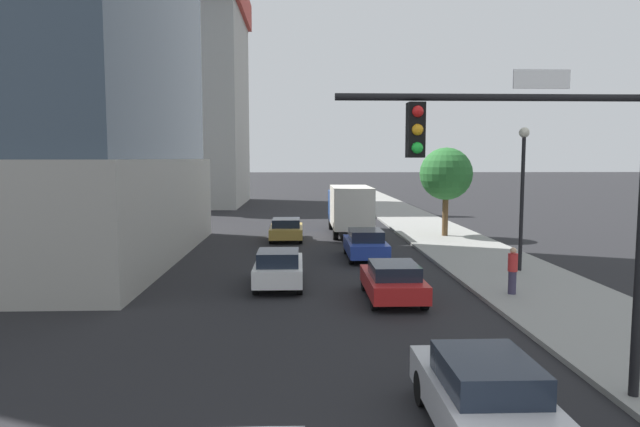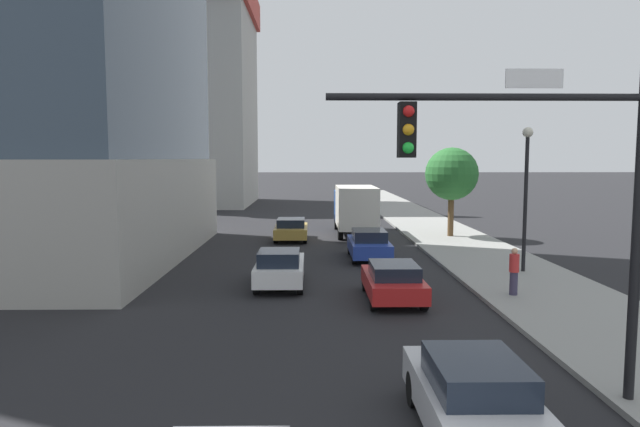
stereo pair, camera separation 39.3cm
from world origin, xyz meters
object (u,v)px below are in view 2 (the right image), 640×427
car_gold (291,229)px  car_blue (369,244)px  box_truck (355,207)px  car_silver (477,404)px  pedestrian_red_shirt (514,271)px  construction_building (187,84)px  street_tree (452,174)px  traffic_light_pole (540,172)px  street_lamp (526,178)px  car_red (393,281)px  car_white (280,268)px

car_gold → car_blue: car_blue is taller
car_gold → box_truck: bearing=31.1°
car_silver → pedestrian_red_shirt: (4.30, 10.19, 0.26)m
construction_building → car_gold: bearing=-66.6°
street_tree → car_silver: street_tree is taller
traffic_light_pole → car_gold: traffic_light_pole is taller
street_lamp → car_gold: size_ratio=1.52×
traffic_light_pole → street_tree: bearing=79.9°
car_red → car_white: size_ratio=1.00×
car_red → car_white: (-4.07, 2.20, 0.05)m
car_gold → traffic_light_pole: bearing=-76.4°
construction_building → car_blue: bearing=-64.8°
street_tree → car_red: 16.84m
street_tree → car_red: size_ratio=1.35×
traffic_light_pole → car_red: bearing=100.4°
construction_building → car_red: construction_building is taller
street_tree → car_gold: bearing=-175.7°
pedestrian_red_shirt → car_gold: bearing=119.9°
box_truck → street_tree: bearing=-16.4°
car_gold → car_silver: (4.07, -24.75, 0.07)m
street_lamp → car_gold: (-10.30, 10.36, -3.45)m
street_tree → car_blue: 9.82m
street_lamp → box_truck: size_ratio=0.82×
construction_building → car_gold: construction_building is taller
construction_building → box_truck: size_ratio=4.11×
car_blue → car_white: size_ratio=1.05×
pedestrian_red_shirt → car_red: bearing=-177.9°
construction_building → car_red: 47.24m
street_tree → pedestrian_red_shirt: 15.66m
street_tree → traffic_light_pole: bearing=-100.1°
street_lamp → car_silver: bearing=-113.4°
car_white → box_truck: bearing=74.8°
traffic_light_pole → pedestrian_red_shirt: 9.81m
car_silver → car_white: size_ratio=1.16×
car_blue → car_silver: (0.00, -18.29, 0.01)m
traffic_light_pole → car_white: (-5.63, 10.72, -3.95)m
street_tree → box_truck: street_tree is taller
car_gold → pedestrian_red_shirt: bearing=-60.1°
traffic_light_pole → pedestrian_red_shirt: (2.74, 8.67, -3.70)m
street_lamp → pedestrian_red_shirt: street_lamp is taller
construction_building → car_white: size_ratio=7.52×
car_red → car_white: bearing=151.6°
street_lamp → car_red: (-6.23, -4.35, -3.43)m
car_silver → box_truck: bearing=90.0°
car_gold → car_white: bearing=-90.0°
car_blue → pedestrian_red_shirt: pedestrian_red_shirt is taller
construction_building → traffic_light_pole: construction_building is taller
traffic_light_pole → box_truck: (-1.56, 25.68, -2.88)m
car_gold → pedestrian_red_shirt: pedestrian_red_shirt is taller
car_red → street_tree: bearing=69.3°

